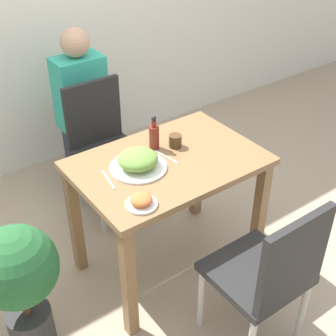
{
  "coord_description": "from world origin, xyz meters",
  "views": [
    {
      "loc": [
        -1.22,
        -1.68,
        2.11
      ],
      "look_at": [
        0.0,
        0.0,
        0.71
      ],
      "focal_mm": 50.0,
      "sensor_mm": 36.0,
      "label": 1
    }
  ],
  "objects": [
    {
      "name": "potted_plant_left",
      "position": [
        -0.9,
        -0.07,
        0.49
      ],
      "size": [
        0.39,
        0.39,
        0.76
      ],
      "color": "#333333",
      "rests_on": "ground_plane"
    },
    {
      "name": "dining_table",
      "position": [
        0.0,
        0.0,
        0.63
      ],
      "size": [
        0.99,
        0.68,
        0.76
      ],
      "color": "olive",
      "rests_on": "ground_plane"
    },
    {
      "name": "drink_cup",
      "position": [
        0.11,
        0.09,
        0.8
      ],
      "size": [
        0.07,
        0.07,
        0.07
      ],
      "color": "#4C331E",
      "rests_on": "dining_table"
    },
    {
      "name": "person_figure",
      "position": [
        0.06,
        1.13,
        0.58
      ],
      "size": [
        0.34,
        0.22,
        1.17
      ],
      "color": "#2D3347",
      "rests_on": "ground_plane"
    },
    {
      "name": "ground_plane",
      "position": [
        0.0,
        0.0,
        0.0
      ],
      "size": [
        16.0,
        16.0,
        0.0
      ],
      "primitive_type": "plane",
      "color": "tan"
    },
    {
      "name": "food_plate",
      "position": [
        -0.17,
        0.03,
        0.81
      ],
      "size": [
        0.3,
        0.3,
        0.1
      ],
      "color": "white",
      "rests_on": "dining_table"
    },
    {
      "name": "side_plate",
      "position": [
        -0.32,
        -0.24,
        0.78
      ],
      "size": [
        0.15,
        0.15,
        0.06
      ],
      "color": "white",
      "rests_on": "dining_table"
    },
    {
      "name": "chair_far",
      "position": [
        0.01,
        0.74,
        0.51
      ],
      "size": [
        0.42,
        0.42,
        0.9
      ],
      "color": "black",
      "rests_on": "ground_plane"
    },
    {
      "name": "sauce_bottle",
      "position": [
        0.01,
        0.14,
        0.84
      ],
      "size": [
        0.06,
        0.06,
        0.2
      ],
      "color": "maroon",
      "rests_on": "dining_table"
    },
    {
      "name": "spoon_utensil",
      "position": [
        0.01,
        0.03,
        0.76
      ],
      "size": [
        0.03,
        0.18,
        0.0
      ],
      "rotation": [
        0.0,
        0.0,
        1.71
      ],
      "color": "silver",
      "rests_on": "dining_table"
    },
    {
      "name": "chair_near",
      "position": [
        0.05,
        -0.73,
        0.51
      ],
      "size": [
        0.42,
        0.42,
        0.9
      ],
      "rotation": [
        0.0,
        0.0,
        3.14
      ],
      "color": "black",
      "rests_on": "ground_plane"
    },
    {
      "name": "fork_utensil",
      "position": [
        -0.35,
        0.03,
        0.76
      ],
      "size": [
        0.04,
        0.17,
        0.0
      ],
      "rotation": [
        0.0,
        0.0,
        1.4
      ],
      "color": "silver",
      "rests_on": "dining_table"
    }
  ]
}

